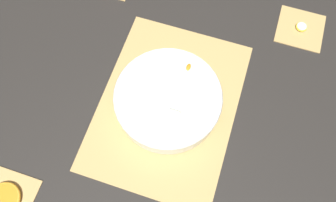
# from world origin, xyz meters

# --- Properties ---
(ground_plane) EXTENTS (6.00, 6.00, 0.00)m
(ground_plane) POSITION_xyz_m (0.00, 0.00, 0.00)
(ground_plane) COLOR black
(bamboo_mat_center) EXTENTS (0.49, 0.36, 0.01)m
(bamboo_mat_center) POSITION_xyz_m (-0.00, 0.00, 0.00)
(bamboo_mat_center) COLOR tan
(bamboo_mat_center) RESTS_ON ground_plane
(coaster_mat_near_right) EXTENTS (0.14, 0.14, 0.01)m
(coaster_mat_near_right) POSITION_xyz_m (0.36, -0.30, 0.00)
(coaster_mat_near_right) COLOR tan
(coaster_mat_near_right) RESTS_ON ground_plane
(coaster_mat_far_left) EXTENTS (0.14, 0.14, 0.01)m
(coaster_mat_far_left) POSITION_xyz_m (-0.36, 0.30, 0.00)
(coaster_mat_far_left) COLOR tan
(coaster_mat_far_left) RESTS_ON ground_plane
(fruit_salad_bowl) EXTENTS (0.28, 0.28, 0.08)m
(fruit_salad_bowl) POSITION_xyz_m (0.00, 0.00, 0.04)
(fruit_salad_bowl) COLOR silver
(fruit_salad_bowl) RESTS_ON bamboo_mat_center
(orange_slice_whole) EXTENTS (0.08, 0.08, 0.01)m
(orange_slice_whole) POSITION_xyz_m (0.36, -0.30, 0.01)
(orange_slice_whole) COLOR orange
(orange_slice_whole) RESTS_ON coaster_mat_near_right
(banana_coin_single) EXTENTS (0.03, 0.03, 0.01)m
(banana_coin_single) POSITION_xyz_m (-0.36, 0.30, 0.01)
(banana_coin_single) COLOR #F7EFC6
(banana_coin_single) RESTS_ON coaster_mat_far_left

